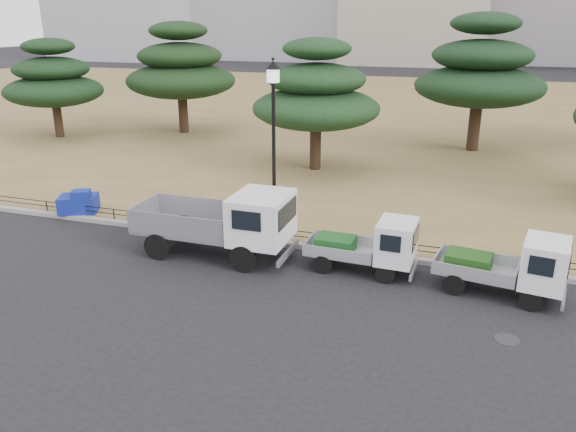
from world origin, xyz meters
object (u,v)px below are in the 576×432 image
(truck_kei_front, at_px, (369,245))
(truck_large, at_px, (222,220))
(street_lamp, at_px, (274,122))
(tarp_pile, at_px, (79,203))
(truck_kei_rear, at_px, (510,266))

(truck_kei_front, bearing_deg, truck_large, -174.20)
(truck_kei_front, bearing_deg, street_lamp, 160.81)
(tarp_pile, bearing_deg, truck_kei_front, -7.56)
(truck_large, relative_size, truck_kei_front, 1.54)
(truck_kei_front, distance_m, street_lamp, 4.92)
(truck_kei_rear, relative_size, tarp_pile, 2.10)
(truck_large, height_order, truck_kei_front, truck_large)
(truck_large, bearing_deg, truck_kei_rear, 0.05)
(truck_large, bearing_deg, tarp_pile, 165.70)
(truck_large, distance_m, tarp_pile, 7.08)
(truck_kei_front, height_order, street_lamp, street_lamp)
(truck_large, height_order, tarp_pile, truck_large)
(truck_kei_front, relative_size, truck_kei_rear, 0.92)
(truck_large, relative_size, street_lamp, 0.86)
(tarp_pile, bearing_deg, street_lamp, -1.04)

